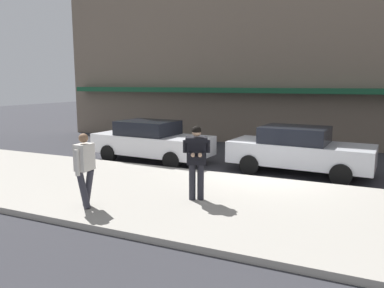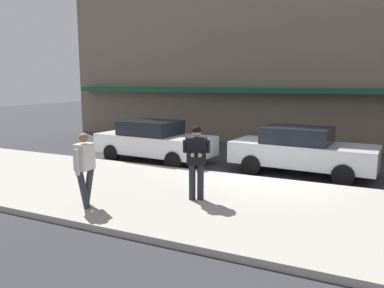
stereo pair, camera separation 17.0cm
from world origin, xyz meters
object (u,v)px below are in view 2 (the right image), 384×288
Objects in this scene: parked_sedan_near at (154,141)px; man_texting_on_phone at (196,155)px; pedestrian_in_light_coat at (85,165)px; parked_sedan_mid at (301,150)px.

man_texting_on_phone is at bearing -47.88° from parked_sedan_near.
parked_sedan_near is 2.72× the size of pedestrian_in_light_coat.
parked_sedan_near is at bearing 132.12° from man_texting_on_phone.
man_texting_on_phone is (3.65, -4.03, 0.46)m from parked_sedan_near.
parked_sedan_near is at bearing -176.64° from parked_sedan_mid.
parked_sedan_near is 2.56× the size of man_texting_on_phone.
parked_sedan_mid is 7.01m from pedestrian_in_light_coat.
man_texting_on_phone is at bearing 36.67° from pedestrian_in_light_coat.
man_texting_on_phone is at bearing -111.57° from parked_sedan_mid.
parked_sedan_near is 5.38m from parked_sedan_mid.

